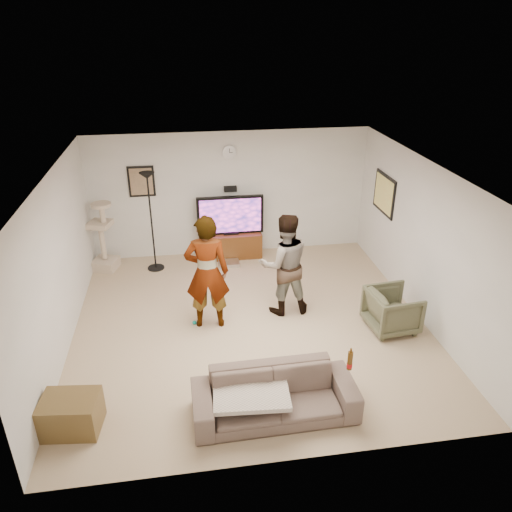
{
  "coord_description": "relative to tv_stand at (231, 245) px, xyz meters",
  "views": [
    {
      "loc": [
        -0.92,
        -6.54,
        4.41
      ],
      "look_at": [
        0.13,
        0.2,
        1.1
      ],
      "focal_mm": 34.4,
      "sensor_mm": 36.0,
      "label": 1
    }
  ],
  "objects": [
    {
      "name": "floor",
      "position": [
        0.03,
        -2.5,
        -0.26
      ],
      "size": [
        5.5,
        5.5,
        0.02
      ],
      "primitive_type": "cube",
      "color": "tan",
      "rests_on": "ground"
    },
    {
      "name": "ceiling",
      "position": [
        0.03,
        -2.5,
        2.26
      ],
      "size": [
        5.5,
        5.5,
        0.02
      ],
      "primitive_type": "cube",
      "color": "white",
      "rests_on": "wall_back"
    },
    {
      "name": "wall_back",
      "position": [
        0.03,
        0.25,
        1.0
      ],
      "size": [
        5.5,
        0.04,
        2.5
      ],
      "primitive_type": "cube",
      "color": "white",
      "rests_on": "floor"
    },
    {
      "name": "wall_front",
      "position": [
        0.03,
        -5.25,
        1.0
      ],
      "size": [
        5.5,
        0.04,
        2.5
      ],
      "primitive_type": "cube",
      "color": "white",
      "rests_on": "floor"
    },
    {
      "name": "wall_left",
      "position": [
        -2.72,
        -2.5,
        1.0
      ],
      "size": [
        0.04,
        5.5,
        2.5
      ],
      "primitive_type": "cube",
      "color": "white",
      "rests_on": "floor"
    },
    {
      "name": "wall_right",
      "position": [
        2.78,
        -2.5,
        1.0
      ],
      "size": [
        0.04,
        5.5,
        2.5
      ],
      "primitive_type": "cube",
      "color": "white",
      "rests_on": "floor"
    },
    {
      "name": "wall_clock",
      "position": [
        0.03,
        0.22,
        1.85
      ],
      "size": [
        0.26,
        0.04,
        0.26
      ],
      "primitive_type": "cylinder",
      "rotation": [
        1.57,
        0.0,
        0.0
      ],
      "color": "silver",
      "rests_on": "wall_back"
    },
    {
      "name": "wall_speaker",
      "position": [
        0.03,
        0.19,
        1.13
      ],
      "size": [
        0.25,
        0.1,
        0.1
      ],
      "primitive_type": "cube",
      "color": "black",
      "rests_on": "wall_back"
    },
    {
      "name": "picture_back",
      "position": [
        -1.67,
        0.23,
        1.35
      ],
      "size": [
        0.42,
        0.03,
        0.52
      ],
      "primitive_type": "cube",
      "color": "#836C52",
      "rests_on": "wall_back"
    },
    {
      "name": "picture_right",
      "position": [
        2.76,
        -0.9,
        1.25
      ],
      "size": [
        0.03,
        0.78,
        0.62
      ],
      "primitive_type": "cube",
      "color": "#FFE174",
      "rests_on": "wall_right"
    },
    {
      "name": "tv_stand",
      "position": [
        0.0,
        0.0,
        0.0
      ],
      "size": [
        1.22,
        0.45,
        0.51
      ],
      "primitive_type": "cube",
      "color": "#4B2810",
      "rests_on": "floor"
    },
    {
      "name": "console_box",
      "position": [
        -0.09,
        -0.4,
        -0.22
      ],
      "size": [
        0.4,
        0.3,
        0.07
      ],
      "primitive_type": "cube",
      "color": "silver",
      "rests_on": "floor"
    },
    {
      "name": "tv",
      "position": [
        0.0,
        0.0,
        0.64
      ],
      "size": [
        1.31,
        0.08,
        0.78
      ],
      "primitive_type": "cube",
      "color": "black",
      "rests_on": "tv_stand"
    },
    {
      "name": "tv_screen",
      "position": [
        0.0,
        -0.04,
        0.64
      ],
      "size": [
        1.21,
        0.01,
        0.69
      ],
      "primitive_type": "cube",
      "color": "#E045A6",
      "rests_on": "tv"
    },
    {
      "name": "floor_lamp",
      "position": [
        -1.52,
        -0.32,
        0.71
      ],
      "size": [
        0.32,
        0.32,
        1.92
      ],
      "primitive_type": "cylinder",
      "color": "black",
      "rests_on": "floor"
    },
    {
      "name": "cat_tree",
      "position": [
        -2.48,
        -0.18,
        0.43
      ],
      "size": [
        0.55,
        0.55,
        1.37
      ],
      "primitive_type": "cube",
      "rotation": [
        0.0,
        0.0,
        -0.31
      ],
      "color": "#C1AD95",
      "rests_on": "floor"
    },
    {
      "name": "person_left",
      "position": [
        -0.61,
        -2.42,
        0.67
      ],
      "size": [
        0.71,
        0.49,
        1.86
      ],
      "primitive_type": "imported",
      "rotation": [
        0.0,
        0.0,
        3.07
      ],
      "color": "#969696",
      "rests_on": "floor"
    },
    {
      "name": "person_right",
      "position": [
        0.63,
        -2.2,
        0.6
      ],
      "size": [
        0.85,
        0.68,
        1.71
      ],
      "primitive_type": "imported",
      "rotation": [
        0.0,
        0.0,
        3.17
      ],
      "color": "teal",
      "rests_on": "floor"
    },
    {
      "name": "sofa",
      "position": [
        0.04,
        -4.53,
        0.04
      ],
      "size": [
        2.0,
        0.81,
        0.58
      ],
      "primitive_type": "imported",
      "rotation": [
        0.0,
        0.0,
        0.02
      ],
      "color": "brown",
      "rests_on": "floor"
    },
    {
      "name": "throw_blanket",
      "position": [
        -0.25,
        -4.53,
        0.14
      ],
      "size": [
        0.95,
        0.76,
        0.06
      ],
      "primitive_type": "cube",
      "rotation": [
        0.0,
        0.0,
        -0.07
      ],
      "color": "beige",
      "rests_on": "sofa"
    },
    {
      "name": "beer_bottle",
      "position": [
        0.96,
        -4.53,
        0.45
      ],
      "size": [
        0.06,
        0.06,
        0.25
      ],
      "primitive_type": "cylinder",
      "color": "#54340E",
      "rests_on": "sofa"
    },
    {
      "name": "armchair",
      "position": [
        2.19,
        -2.98,
        0.08
      ],
      "size": [
        0.8,
        0.78,
        0.67
      ],
      "primitive_type": "imported",
      "rotation": [
        0.0,
        0.0,
        1.67
      ],
      "color": "#4C4E37",
      "rests_on": "floor"
    },
    {
      "name": "side_table",
      "position": [
        -2.37,
        -4.39,
        -0.03
      ],
      "size": [
        0.71,
        0.57,
        0.44
      ],
      "primitive_type": "cube",
      "rotation": [
        0.0,
        0.0,
        -0.12
      ],
      "color": "brown",
      "rests_on": "floor"
    },
    {
      "name": "toy_ball",
      "position": [
        -0.85,
        -2.4,
        -0.22
      ],
      "size": [
        0.06,
        0.06,
        0.06
      ],
      "primitive_type": "sphere",
      "color": "#0D978A",
      "rests_on": "floor"
    }
  ]
}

